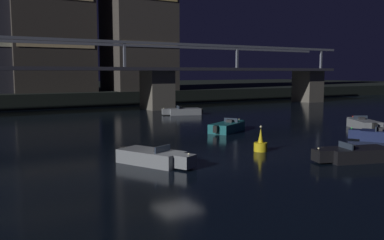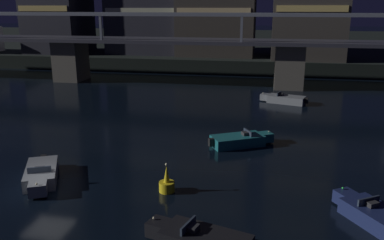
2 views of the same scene
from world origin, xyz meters
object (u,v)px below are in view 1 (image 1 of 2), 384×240
(river_bridge, at_px, (49,80))
(speedboat_mid_right, at_px, (355,154))
(speedboat_near_right, at_px, (228,127))
(channel_buoy, at_px, (261,144))
(speedboat_mid_center, at_px, (363,124))
(speedboat_near_center, at_px, (183,111))
(speedboat_mid_left, at_px, (154,157))

(river_bridge, xyz_separation_m, speedboat_mid_right, (9.88, -38.00, -3.89))
(speedboat_near_right, bearing_deg, channel_buoy, -112.09)
(speedboat_mid_center, distance_m, speedboat_mid_right, 16.08)
(speedboat_near_center, relative_size, speedboat_near_right, 1.06)
(channel_buoy, bearing_deg, speedboat_mid_left, 179.72)
(river_bridge, bearing_deg, speedboat_near_right, -66.07)
(river_bridge, distance_m, speedboat_near_right, 26.42)
(speedboat_mid_right, relative_size, channel_buoy, 2.93)
(speedboat_near_right, distance_m, channel_buoy, 9.52)
(speedboat_near_right, xyz_separation_m, speedboat_mid_center, (12.38, -4.78, 0.00))
(speedboat_mid_left, bearing_deg, speedboat_mid_right, -26.32)
(speedboat_mid_right, bearing_deg, speedboat_near_center, 81.25)
(speedboat_mid_center, bearing_deg, speedboat_mid_left, -170.47)
(channel_buoy, bearing_deg, speedboat_mid_center, 14.22)
(speedboat_mid_center, bearing_deg, speedboat_near_center, 113.53)
(speedboat_near_center, bearing_deg, channel_buoy, -107.13)
(speedboat_mid_right, bearing_deg, speedboat_mid_left, 153.68)
(speedboat_mid_right, bearing_deg, river_bridge, 104.58)
(speedboat_mid_center, bearing_deg, speedboat_mid_right, -144.53)
(speedboat_mid_left, xyz_separation_m, speedboat_mid_center, (23.87, 4.01, 0.00))
(speedboat_near_center, bearing_deg, speedboat_mid_left, -122.66)
(speedboat_mid_center, relative_size, channel_buoy, 2.78)
(speedboat_mid_left, relative_size, speedboat_mid_right, 0.96)
(speedboat_near_right, xyz_separation_m, speedboat_mid_right, (-0.72, -14.11, 0.00))
(speedboat_near_right, bearing_deg, speedboat_mid_center, -21.10)
(speedboat_near_center, bearing_deg, speedboat_mid_right, -98.75)
(speedboat_near_right, xyz_separation_m, speedboat_mid_left, (-11.49, -8.78, 0.00))
(speedboat_near_right, relative_size, speedboat_mid_center, 1.00)
(speedboat_mid_right, bearing_deg, speedboat_near_right, 87.09)
(speedboat_near_center, xyz_separation_m, speedboat_mid_center, (8.62, -19.79, 0.00))
(river_bridge, height_order, speedboat_mid_center, river_bridge)
(speedboat_near_center, relative_size, channel_buoy, 2.94)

